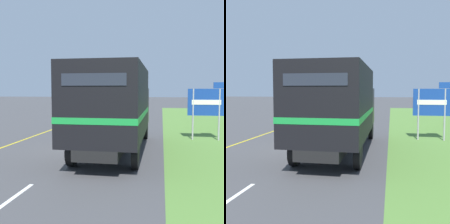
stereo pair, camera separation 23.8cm
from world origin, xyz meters
The scene contains 11 objects.
ground_plane centered at (0.00, 0.00, 0.00)m, with size 200.00×200.00×0.00m, color #444447.
edge_line_yellow centered at (-3.70, 7.06, 0.00)m, with size 0.12×48.05×0.01m, color yellow.
centre_dash_nearest centered at (0.00, -6.05, 0.00)m, with size 0.12×2.60×0.01m, color white.
centre_dash_near centered at (0.00, 0.55, 0.00)m, with size 0.12×2.60×0.01m, color white.
centre_dash_mid_a centered at (0.00, 7.15, 0.00)m, with size 0.12×2.60×0.01m, color white.
centre_dash_mid_b centered at (0.00, 13.75, 0.00)m, with size 0.12×2.60×0.01m, color white.
centre_dash_far centered at (0.00, 20.35, 0.00)m, with size 0.12×2.60×0.01m, color white.
centre_dash_farthest centered at (0.00, 26.95, 0.00)m, with size 0.12×2.60×0.01m, color white.
horse_trailer_truck centered at (1.63, -0.29, 2.00)m, with size 2.60×8.15×3.58m.
lead_car_white centered at (-1.71, 13.08, 0.92)m, with size 1.80×4.15×1.79m.
highway_sign centered at (5.96, 3.52, 1.94)m, with size 1.91×0.09×3.08m.
Camera 1 is at (3.58, -11.99, 2.65)m, focal length 45.00 mm.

